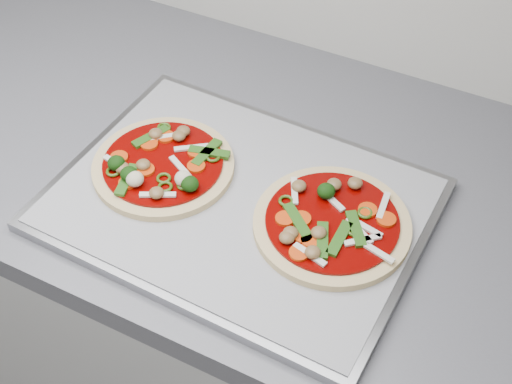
% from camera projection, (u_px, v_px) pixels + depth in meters
% --- Properties ---
extents(base_cabinet, '(3.60, 0.60, 0.86)m').
position_uv_depth(base_cabinet, '(325.00, 372.00, 1.31)').
color(base_cabinet, silver).
rests_on(base_cabinet, ground).
extents(countertop, '(3.60, 0.60, 0.04)m').
position_uv_depth(countertop, '(348.00, 209.00, 0.99)').
color(countertop, slate).
rests_on(countertop, base_cabinet).
extents(baking_tray, '(0.50, 0.38, 0.02)m').
position_uv_depth(baking_tray, '(239.00, 204.00, 0.95)').
color(baking_tray, gray).
rests_on(baking_tray, countertop).
extents(parchment, '(0.48, 0.35, 0.00)m').
position_uv_depth(parchment, '(239.00, 200.00, 0.95)').
color(parchment, '#9E9FA4').
rests_on(parchment, baking_tray).
extents(pizza_left, '(0.25, 0.25, 0.03)m').
position_uv_depth(pizza_left, '(162.00, 165.00, 0.98)').
color(pizza_left, '#DDBB7D').
rests_on(pizza_left, parchment).
extents(pizza_right, '(0.25, 0.25, 0.03)m').
position_uv_depth(pizza_right, '(331.00, 223.00, 0.91)').
color(pizza_right, '#DDBB7D').
rests_on(pizza_right, parchment).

